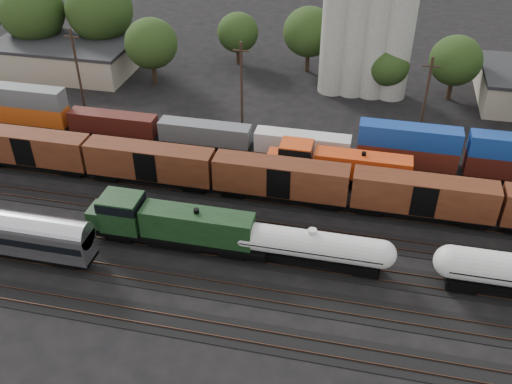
% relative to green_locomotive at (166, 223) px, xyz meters
% --- Properties ---
extents(ground, '(600.00, 600.00, 0.00)m').
position_rel_green_locomotive_xyz_m(ground, '(13.24, 5.00, -2.82)').
color(ground, black).
extents(tracks, '(180.00, 33.20, 0.20)m').
position_rel_green_locomotive_xyz_m(tracks, '(13.24, 5.00, -2.77)').
color(tracks, black).
rests_on(tracks, ground).
extents(green_locomotive, '(18.82, 3.32, 4.98)m').
position_rel_green_locomotive_xyz_m(green_locomotive, '(0.00, 0.00, 0.00)').
color(green_locomotive, black).
rests_on(green_locomotive, ground).
extents(tank_car_a, '(16.08, 2.88, 4.21)m').
position_rel_green_locomotive_xyz_m(tank_car_a, '(14.69, 0.00, -0.30)').
color(tank_car_a, silver).
rests_on(tank_car_a, ground).
extents(orange_locomotive, '(18.47, 3.08, 4.62)m').
position_rel_green_locomotive_xyz_m(orange_locomotive, '(15.36, 15.00, -0.19)').
color(orange_locomotive, black).
rests_on(orange_locomotive, ground).
extents(boxcar_string, '(122.80, 2.90, 4.20)m').
position_rel_green_locomotive_xyz_m(boxcar_string, '(2.12, 10.00, 0.30)').
color(boxcar_string, black).
rests_on(boxcar_string, ground).
extents(container_wall, '(185.93, 2.60, 5.80)m').
position_rel_green_locomotive_xyz_m(container_wall, '(28.46, 20.00, -0.19)').
color(container_wall, black).
rests_on(container_wall, ground).
extents(grain_silo, '(13.40, 5.00, 29.00)m').
position_rel_green_locomotive_xyz_m(grain_silo, '(16.52, 41.00, 8.43)').
color(grain_silo, '#A2A095').
rests_on(grain_silo, ground).
extents(industrial_sheds, '(119.38, 17.26, 5.10)m').
position_rel_green_locomotive_xyz_m(industrial_sheds, '(19.86, 40.25, -0.26)').
color(industrial_sheds, '#9E937F').
rests_on(industrial_sheds, ground).
extents(tree_band, '(165.83, 20.64, 14.18)m').
position_rel_green_locomotive_xyz_m(tree_band, '(0.31, 42.52, 4.30)').
color(tree_band, black).
rests_on(tree_band, ground).
extents(utility_poles, '(122.20, 0.36, 12.00)m').
position_rel_green_locomotive_xyz_m(utility_poles, '(13.24, 27.00, 3.39)').
color(utility_poles, black).
rests_on(utility_poles, ground).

